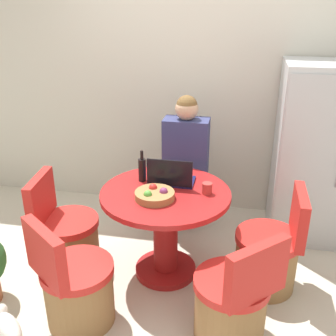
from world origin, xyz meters
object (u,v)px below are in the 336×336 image
at_px(chair_right_side, 269,256).
at_px(bottle, 142,169).
at_px(laptop, 171,178).
at_px(chair_near_right_corner, 232,304).
at_px(chair_left_side, 67,239).
at_px(person_seated, 186,159).
at_px(dining_table, 166,219).
at_px(refrigerator, 310,154).
at_px(cat, 8,326).
at_px(fruit_bowl, 155,195).
at_px(chair_near_left_corner, 76,289).

relative_size(chair_right_side, bottle, 3.23).
bearing_deg(laptop, chair_near_right_corner, 126.78).
xyz_separation_m(chair_left_side, bottle, (0.58, 0.24, 0.57)).
height_order(person_seated, bottle, person_seated).
height_order(dining_table, person_seated, person_seated).
distance_m(chair_left_side, laptop, 1.00).
bearing_deg(bottle, person_seated, 64.51).
bearing_deg(dining_table, laptop, 82.80).
distance_m(refrigerator, person_seated, 1.11).
relative_size(dining_table, bottle, 3.89).
relative_size(laptop, bottle, 1.38).
xyz_separation_m(chair_near_right_corner, cat, (-1.45, -0.28, -0.19)).
xyz_separation_m(chair_left_side, person_seated, (0.85, 0.81, 0.45)).
relative_size(person_seated, laptop, 3.77).
distance_m(person_seated, cat, 1.95).
bearing_deg(fruit_bowl, chair_near_left_corner, -129.80).
bearing_deg(bottle, chair_right_side, -8.77).
bearing_deg(chair_near_left_corner, laptop, -85.71).
relative_size(chair_near_right_corner, person_seated, 0.62).
bearing_deg(refrigerator, chair_near_left_corner, -137.13).
height_order(refrigerator, chair_near_left_corner, refrigerator).
distance_m(chair_near_right_corner, laptop, 1.04).
bearing_deg(chair_right_side, fruit_bowl, -81.51).
height_order(refrigerator, cat, refrigerator).
height_order(chair_near_left_corner, bottle, bottle).
distance_m(chair_near_right_corner, cat, 1.49).
distance_m(chair_right_side, cat, 1.91).
relative_size(dining_table, laptop, 2.81).
bearing_deg(chair_near_right_corner, refrigerator, -155.84).
bearing_deg(chair_near_left_corner, bottle, -71.50).
xyz_separation_m(dining_table, chair_near_left_corner, (-0.48, -0.65, -0.22)).
relative_size(dining_table, chair_near_left_corner, 1.20).
bearing_deg(refrigerator, cat, -139.70).
xyz_separation_m(chair_left_side, laptop, (0.82, 0.23, 0.52)).
bearing_deg(chair_near_left_corner, refrigerator, -100.24).
height_order(dining_table, chair_right_side, chair_right_side).
bearing_deg(laptop, dining_table, 82.80).
bearing_deg(dining_table, chair_near_right_corner, -46.26).
distance_m(fruit_bowl, cat, 1.31).
bearing_deg(fruit_bowl, person_seated, 83.01).
bearing_deg(cat, chair_left_side, -58.61).
bearing_deg(chair_near_right_corner, chair_right_side, -157.04).
relative_size(chair_near_left_corner, person_seated, 0.62).
distance_m(dining_table, cat, 1.31).
distance_m(refrigerator, chair_near_left_corner, 2.29).
relative_size(chair_near_left_corner, cat, 2.29).
bearing_deg(refrigerator, person_seated, -172.13).
bearing_deg(chair_left_side, person_seated, -52.99).
xyz_separation_m(dining_table, laptop, (0.02, 0.14, 0.29)).
height_order(chair_right_side, chair_near_left_corner, same).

